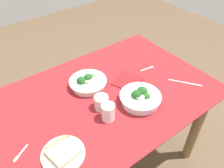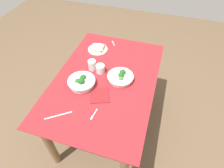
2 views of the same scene
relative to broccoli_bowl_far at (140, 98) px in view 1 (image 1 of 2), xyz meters
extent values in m
plane|color=brown|center=(0.13, -0.17, -0.78)|extent=(6.00, 6.00, 0.00)
cube|color=maroon|center=(0.13, -0.17, -0.04)|extent=(1.35, 0.90, 0.01)
cube|color=brown|center=(0.13, -0.17, -0.06)|extent=(1.31, 0.87, 0.02)
cylinder|color=brown|center=(-0.45, -0.52, -0.43)|extent=(0.07, 0.07, 0.72)
cylinder|color=brown|center=(0.70, -0.52, -0.43)|extent=(0.07, 0.07, 0.72)
cylinder|color=brown|center=(-0.45, 0.18, -0.43)|extent=(0.07, 0.07, 0.72)
cylinder|color=white|center=(0.00, 0.00, -0.01)|extent=(0.21, 0.21, 0.05)
cylinder|color=white|center=(0.00, 0.00, 0.01)|extent=(0.24, 0.24, 0.01)
sphere|color=#1E511E|center=(-0.02, -0.01, 0.03)|extent=(0.06, 0.06, 0.06)
sphere|color=#1E511E|center=(0.02, -0.01, 0.03)|extent=(0.06, 0.06, 0.06)
sphere|color=#286023|center=(-0.02, 0.03, 0.02)|extent=(0.04, 0.04, 0.04)
sphere|color=#33702D|center=(0.02, 0.00, 0.02)|extent=(0.05, 0.05, 0.05)
sphere|color=#1E511E|center=(0.02, -0.01, 0.02)|extent=(0.05, 0.05, 0.05)
cylinder|color=beige|center=(0.00, -0.01, 0.03)|extent=(0.08, 0.08, 0.01)
cylinder|color=white|center=(0.16, -0.30, -0.02)|extent=(0.21, 0.21, 0.04)
cylinder|color=white|center=(0.16, -0.30, 0.00)|extent=(0.23, 0.23, 0.01)
sphere|color=#3D7A33|center=(0.12, -0.32, 0.01)|extent=(0.04, 0.04, 0.04)
sphere|color=#1E511E|center=(0.16, -0.31, 0.02)|extent=(0.05, 0.05, 0.05)
sphere|color=#1E511E|center=(0.20, -0.31, 0.02)|extent=(0.06, 0.06, 0.06)
cylinder|color=beige|center=(0.16, -0.30, 0.02)|extent=(0.07, 0.07, 0.01)
cylinder|color=silver|center=(0.52, 0.05, -0.03)|extent=(0.21, 0.21, 0.01)
cube|color=#CCB284|center=(0.52, 0.05, -0.01)|extent=(0.14, 0.14, 0.03)
cube|color=#9E703D|center=(0.52, -0.01, -0.01)|extent=(0.12, 0.01, 0.03)
cylinder|color=silver|center=(0.22, -0.01, 0.01)|extent=(0.07, 0.07, 0.10)
cylinder|color=silver|center=(0.20, -0.10, 0.00)|extent=(0.08, 0.08, 0.08)
cube|color=#B7B7BC|center=(-0.25, -0.21, -0.03)|extent=(0.08, 0.02, 0.00)
cube|color=#B7B7BC|center=(-0.30, -0.21, -0.03)|extent=(0.03, 0.02, 0.00)
cube|color=#B7B7BC|center=(0.66, -0.09, -0.03)|extent=(0.06, 0.04, 0.00)
cube|color=#B7B7BC|center=(0.71, -0.06, -0.03)|extent=(0.03, 0.03, 0.00)
cube|color=#B7B7BC|center=(-0.35, 0.05, -0.04)|extent=(0.13, 0.18, 0.00)
cube|color=maroon|center=(-0.07, -0.19, -0.03)|extent=(0.22, 0.21, 0.01)
camera|label=1|loc=(0.69, 0.66, 0.90)|focal=36.31mm
camera|label=2|loc=(-1.00, -0.58, 1.17)|focal=30.03mm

